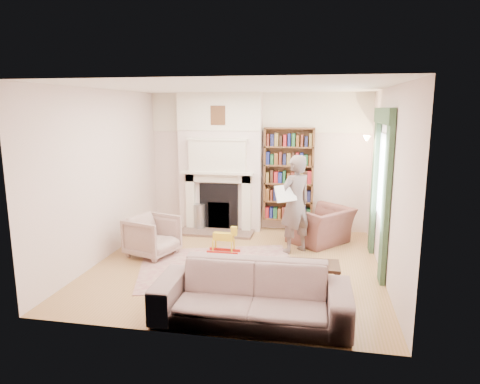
% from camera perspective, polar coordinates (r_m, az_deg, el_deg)
% --- Properties ---
extents(floor, '(4.50, 4.50, 0.00)m').
position_cam_1_polar(floor, '(7.04, -0.38, -9.62)').
color(floor, olive).
rests_on(floor, ground).
extents(ceiling, '(4.50, 4.50, 0.00)m').
position_cam_1_polar(ceiling, '(6.59, -0.41, 13.80)').
color(ceiling, white).
rests_on(ceiling, wall_back).
extents(wall_back, '(4.50, 0.00, 4.50)m').
position_cam_1_polar(wall_back, '(8.87, 2.40, 4.04)').
color(wall_back, silver).
rests_on(wall_back, floor).
extents(wall_front, '(4.50, 0.00, 4.50)m').
position_cam_1_polar(wall_front, '(4.53, -5.87, -2.91)').
color(wall_front, silver).
rests_on(wall_front, floor).
extents(wall_left, '(0.00, 4.50, 4.50)m').
position_cam_1_polar(wall_left, '(7.43, -17.70, 2.15)').
color(wall_left, silver).
rests_on(wall_left, floor).
extents(wall_right, '(0.00, 4.50, 4.50)m').
position_cam_1_polar(wall_right, '(6.62, 19.08, 1.02)').
color(wall_right, silver).
rests_on(wall_right, floor).
extents(fireplace, '(1.70, 0.58, 2.80)m').
position_cam_1_polar(fireplace, '(8.81, -2.64, 3.91)').
color(fireplace, silver).
rests_on(fireplace, floor).
extents(bookcase, '(1.00, 0.24, 1.85)m').
position_cam_1_polar(bookcase, '(8.70, 6.50, 2.35)').
color(bookcase, brown).
rests_on(bookcase, floor).
extents(window, '(0.02, 0.90, 1.30)m').
position_cam_1_polar(window, '(7.00, 18.53, 1.99)').
color(window, silver).
rests_on(window, wall_right).
extents(curtain_left, '(0.07, 0.32, 2.40)m').
position_cam_1_polar(curtain_left, '(6.36, 18.91, -1.21)').
color(curtain_left, '#30492F').
rests_on(curtain_left, floor).
extents(curtain_right, '(0.07, 0.32, 2.40)m').
position_cam_1_polar(curtain_right, '(7.72, 17.48, 0.98)').
color(curtain_right, '#30492F').
rests_on(curtain_right, floor).
extents(pelmet, '(0.09, 1.70, 0.24)m').
position_cam_1_polar(pelmet, '(6.92, 18.63, 9.63)').
color(pelmet, '#30492F').
rests_on(pelmet, wall_right).
extents(wall_sconce, '(0.20, 0.24, 0.24)m').
position_cam_1_polar(wall_sconce, '(8.02, 16.23, 6.45)').
color(wall_sconce, gold).
rests_on(wall_sconce, wall_right).
extents(rug, '(2.91, 2.54, 0.01)m').
position_cam_1_polar(rug, '(6.93, -2.90, -9.90)').
color(rug, '#BBAD8D').
rests_on(rug, floor).
extents(armchair_reading, '(1.36, 1.37, 0.67)m').
position_cam_1_polar(armchair_reading, '(8.14, 10.69, -4.42)').
color(armchair_reading, '#4A2D27').
rests_on(armchair_reading, floor).
extents(armchair_left, '(0.94, 0.93, 0.69)m').
position_cam_1_polar(armchair_left, '(7.49, -11.59, -5.77)').
color(armchair_left, '#BFB09E').
rests_on(armchair_left, floor).
extents(sofa, '(2.32, 0.93, 0.67)m').
position_cam_1_polar(sofa, '(5.19, 1.58, -13.42)').
color(sofa, gray).
rests_on(sofa, floor).
extents(man_reading, '(0.74, 0.73, 1.72)m').
position_cam_1_polar(man_reading, '(7.45, 7.35, -1.64)').
color(man_reading, '#5B4D49').
rests_on(man_reading, floor).
extents(newspaper, '(0.38, 0.36, 0.28)m').
position_cam_1_polar(newspaper, '(7.21, 6.11, -0.17)').
color(newspaper, white).
rests_on(newspaper, man_reading).
extents(coffee_table, '(0.71, 0.47, 0.45)m').
position_cam_1_polar(coffee_table, '(5.95, 9.64, -11.44)').
color(coffee_table, '#331F12').
rests_on(coffee_table, floor).
extents(paraffin_heater, '(0.29, 0.29, 0.55)m').
position_cam_1_polar(paraffin_heater, '(8.90, -5.41, -3.35)').
color(paraffin_heater, '#98999F').
rests_on(paraffin_heater, floor).
extents(rocking_horse, '(0.57, 0.24, 0.49)m').
position_cam_1_polar(rocking_horse, '(7.48, -2.22, -6.37)').
color(rocking_horse, gold).
rests_on(rocking_horse, rug).
extents(board_game, '(0.53, 0.53, 0.03)m').
position_cam_1_polar(board_game, '(7.12, -0.92, -9.13)').
color(board_game, '#EBE153').
rests_on(board_game, rug).
extents(game_box_lid, '(0.37, 0.31, 0.05)m').
position_cam_1_polar(game_box_lid, '(7.14, -5.34, -9.05)').
color(game_box_lid, red).
rests_on(game_box_lid, rug).
extents(comic_annuals, '(0.66, 0.33, 0.02)m').
position_cam_1_polar(comic_annuals, '(6.57, 1.64, -10.99)').
color(comic_annuals, red).
rests_on(comic_annuals, rug).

